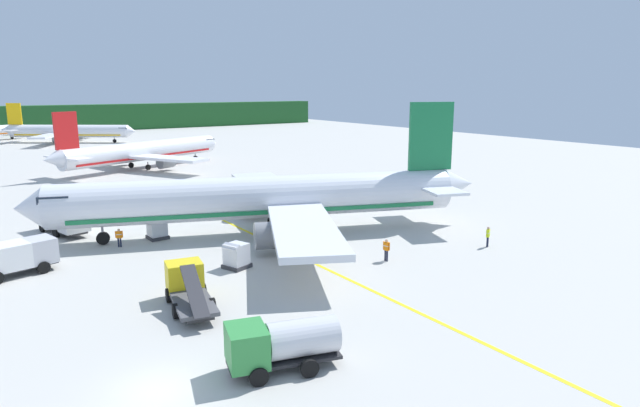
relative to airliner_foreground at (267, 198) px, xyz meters
The scene contains 14 objects.
ground 32.39m from the airliner_foreground, 121.68° to the left, with size 240.00×320.00×0.20m, color #B7B5AD.
airliner_foreground is the anchor object (origin of this frame).
airliner_mid_apron 48.08m from the airliner_foreground, 86.47° to the left, with size 32.80×27.57×9.81m.
airliner_far_taxiway 101.46m from the airliner_foreground, 89.53° to the left, with size 28.43×24.28×9.47m.
service_truck_fuel 16.98m from the airliner_foreground, 136.01° to the right, with size 3.29×6.63×2.62m.
service_truck_baggage 24.89m from the airliner_foreground, 117.42° to the right, with size 5.71×3.35×2.40m.
service_truck_catering 21.16m from the airliner_foreground, behind, with size 7.10×3.67×2.40m.
service_truck_pushback 18.99m from the airliner_foreground, 145.12° to the left, with size 3.70×6.80×2.51m.
cargo_container_near 10.02m from the airliner_foreground, 132.75° to the right, with size 2.13×2.13×1.99m.
cargo_container_mid 10.17m from the airliner_foreground, 155.10° to the left, with size 1.73×1.73×1.83m.
crew_marshaller 19.62m from the airliner_foreground, 46.58° to the right, with size 0.58×0.40×1.77m.
crew_loader_left 13.08m from the airliner_foreground, 164.78° to the left, with size 0.58×0.40×1.61m.
crew_loader_right 13.00m from the airliner_foreground, 72.92° to the right, with size 0.33×0.61×1.77m.
apron_guide_line 5.99m from the airliner_foreground, 103.94° to the right, with size 0.30×60.00×0.01m, color yellow.
Camera 1 is at (-6.45, -22.23, 13.30)m, focal length 30.59 mm.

